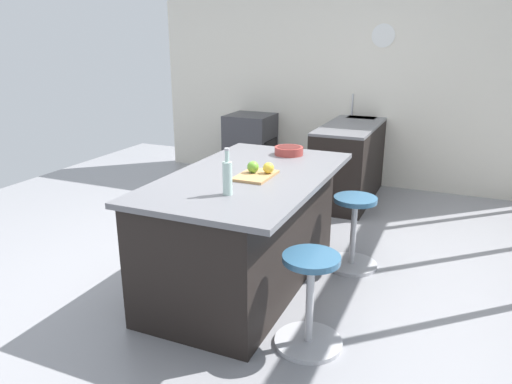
# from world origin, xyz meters

# --- Properties ---
(ground_plane) EXTENTS (7.68, 7.68, 0.00)m
(ground_plane) POSITION_xyz_m (0.00, 0.00, 0.00)
(ground_plane) COLOR gray
(interior_partition_left) EXTENTS (0.15, 5.02, 2.78)m
(interior_partition_left) POSITION_xyz_m (-2.95, 0.00, 1.39)
(interior_partition_left) COLOR silver
(interior_partition_left) RESTS_ON ground_plane
(sink_cabinet) EXTENTS (2.26, 0.60, 1.19)m
(sink_cabinet) POSITION_xyz_m (-2.61, 0.40, 0.46)
(sink_cabinet) COLOR black
(sink_cabinet) RESTS_ON ground_plane
(oven_range) EXTENTS (0.60, 0.61, 0.88)m
(oven_range) POSITION_xyz_m (-2.60, -1.07, 0.44)
(oven_range) COLOR #38383D
(oven_range) RESTS_ON ground_plane
(kitchen_island) EXTENTS (1.94, 1.11, 0.91)m
(kitchen_island) POSITION_xyz_m (0.22, 0.14, 0.46)
(kitchen_island) COLOR black
(kitchen_island) RESTS_ON ground_plane
(stool_by_window) EXTENTS (0.44, 0.44, 0.63)m
(stool_by_window) POSITION_xyz_m (-0.39, 0.87, 0.30)
(stool_by_window) COLOR #B7B7BC
(stool_by_window) RESTS_ON ground_plane
(stool_middle) EXTENTS (0.44, 0.44, 0.63)m
(stool_middle) POSITION_xyz_m (0.84, 0.87, 0.30)
(stool_middle) COLOR #B7B7BC
(stool_middle) RESTS_ON ground_plane
(cutting_board) EXTENTS (0.36, 0.24, 0.02)m
(cutting_board) POSITION_xyz_m (0.28, 0.26, 0.92)
(cutting_board) COLOR tan
(cutting_board) RESTS_ON kitchen_island
(apple_green) EXTENTS (0.09, 0.09, 0.09)m
(apple_green) POSITION_xyz_m (0.25, 0.22, 0.97)
(apple_green) COLOR #609E2D
(apple_green) RESTS_ON cutting_board
(apple_yellow) EXTENTS (0.08, 0.08, 0.08)m
(apple_yellow) POSITION_xyz_m (0.22, 0.34, 0.97)
(apple_yellow) COLOR gold
(apple_yellow) RESTS_ON cutting_board
(water_bottle) EXTENTS (0.06, 0.06, 0.31)m
(water_bottle) POSITION_xyz_m (0.74, 0.26, 1.03)
(water_bottle) COLOR silver
(water_bottle) RESTS_ON kitchen_island
(fruit_bowl) EXTENTS (0.25, 0.25, 0.07)m
(fruit_bowl) POSITION_xyz_m (-0.48, 0.24, 0.95)
(fruit_bowl) COLOR #993833
(fruit_bowl) RESTS_ON kitchen_island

